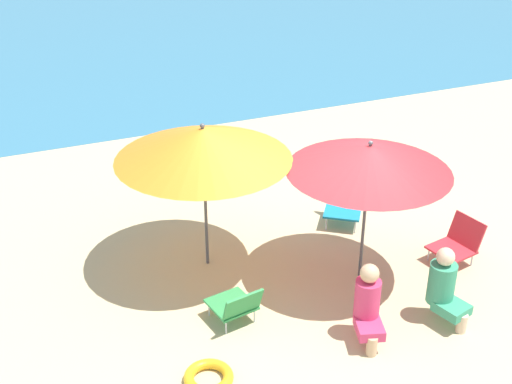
% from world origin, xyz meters
% --- Properties ---
extents(ground_plane, '(40.00, 40.00, 0.00)m').
position_xyz_m(ground_plane, '(0.00, 0.00, 0.00)').
color(ground_plane, '#CCB789').
extents(sea_water, '(40.00, 16.00, 0.01)m').
position_xyz_m(sea_water, '(0.00, 13.35, 0.00)').
color(sea_water, teal).
rests_on(sea_water, ground_plane).
extents(umbrella_red, '(1.98, 1.98, 1.89)m').
position_xyz_m(umbrella_red, '(0.44, -0.23, 1.66)').
color(umbrella_red, '#4C4C51').
rests_on(umbrella_red, ground_plane).
extents(umbrella_orange, '(2.19, 2.19, 1.99)m').
position_xyz_m(umbrella_orange, '(-1.27, 0.79, 1.72)').
color(umbrella_orange, '#4C4C51').
rests_on(umbrella_orange, ground_plane).
extents(beach_chair_a, '(0.57, 0.64, 0.53)m').
position_xyz_m(beach_chair_a, '(-1.37, -0.53, 0.27)').
color(beach_chair_a, '#33934C').
rests_on(beach_chair_a, ground_plane).
extents(beach_chair_b, '(0.66, 0.60, 0.59)m').
position_xyz_m(beach_chair_b, '(1.80, -0.41, 0.29)').
color(beach_chair_b, red).
rests_on(beach_chair_b, ground_plane).
extents(beach_chair_c, '(0.76, 0.77, 0.55)m').
position_xyz_m(beach_chair_c, '(0.93, 1.08, 0.28)').
color(beach_chair_c, teal).
rests_on(beach_chair_c, ground_plane).
extents(person_a, '(0.40, 0.54, 0.94)m').
position_xyz_m(person_a, '(0.86, -1.37, 0.47)').
color(person_a, '#389970').
rests_on(person_a, ground_plane).
extents(person_b, '(0.39, 0.53, 0.94)m').
position_xyz_m(person_b, '(-0.11, -1.32, 0.47)').
color(person_b, '#DB3866').
rests_on(person_b, ground_plane).
extents(swim_ring, '(0.52, 0.52, 0.11)m').
position_xyz_m(swim_ring, '(-1.98, -1.31, 0.05)').
color(swim_ring, yellow).
rests_on(swim_ring, ground_plane).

